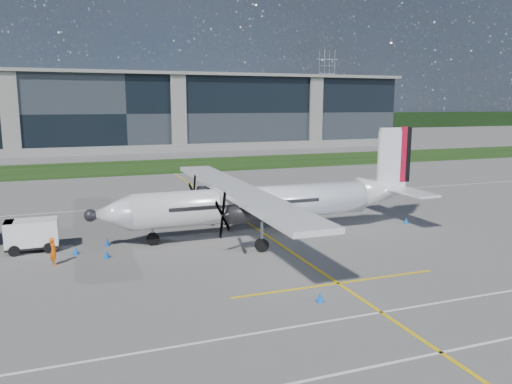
# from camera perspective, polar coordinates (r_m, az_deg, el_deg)

# --- Properties ---
(ground) EXTENTS (400.00, 400.00, 0.00)m
(ground) POSITION_cam_1_polar(r_m,az_deg,el_deg) (69.63, -11.83, 2.06)
(ground) COLOR #5A5855
(ground) RESTS_ON ground
(grass_strip) EXTENTS (400.00, 18.00, 0.04)m
(grass_strip) POSITION_cam_1_polar(r_m,az_deg,el_deg) (77.49, -12.71, 2.83)
(grass_strip) COLOR black
(grass_strip) RESTS_ON ground
(terminal_building) EXTENTS (120.00, 20.00, 15.00)m
(terminal_building) POSITION_cam_1_polar(r_m,az_deg,el_deg) (108.74, -15.12, 8.71)
(terminal_building) COLOR black
(terminal_building) RESTS_ON ground
(tree_line) EXTENTS (400.00, 6.00, 6.00)m
(tree_line) POSITION_cam_1_polar(r_m,az_deg,el_deg) (168.69, -16.93, 7.46)
(tree_line) COLOR black
(tree_line) RESTS_ON ground
(pylon_east) EXTENTS (9.00, 4.60, 30.00)m
(pylon_east) POSITION_cam_1_polar(r_m,az_deg,el_deg) (202.01, 8.04, 11.56)
(pylon_east) COLOR gray
(pylon_east) RESTS_ON ground
(yellow_taxiway_centerline) EXTENTS (0.20, 70.00, 0.01)m
(yellow_taxiway_centerline) POSITION_cam_1_polar(r_m,az_deg,el_deg) (41.47, -1.56, -3.11)
(yellow_taxiway_centerline) COLOR yellow
(yellow_taxiway_centerline) RESTS_ON ground
(white_lane_line) EXTENTS (90.00, 0.15, 0.01)m
(white_lane_line) POSITION_cam_1_polar(r_m,az_deg,el_deg) (19.75, 13.36, -18.83)
(white_lane_line) COLOR white
(white_lane_line) RESTS_ON ground
(turboprop_aircraft) EXTENTS (24.63, 25.54, 7.66)m
(turboprop_aircraft) POSITION_cam_1_polar(r_m,az_deg,el_deg) (35.90, 1.17, 1.05)
(turboprop_aircraft) COLOR silver
(turboprop_aircraft) RESTS_ON ground
(baggage_tug) EXTENTS (3.40, 2.04, 2.04)m
(baggage_tug) POSITION_cam_1_polar(r_m,az_deg,el_deg) (35.59, -24.22, -4.55)
(baggage_tug) COLOR silver
(baggage_tug) RESTS_ON ground
(ground_crew_person) EXTENTS (0.60, 0.81, 1.92)m
(ground_crew_person) POSITION_cam_1_polar(r_m,az_deg,el_deg) (32.02, -22.16, -6.09)
(ground_crew_person) COLOR #F25907
(ground_crew_person) RESTS_ON ground
(safety_cone_tail) EXTENTS (0.36, 0.36, 0.50)m
(safety_cone_tail) POSITION_cam_1_polar(r_m,az_deg,el_deg) (41.65, 16.79, -3.14)
(safety_cone_tail) COLOR blue
(safety_cone_tail) RESTS_ON ground
(safety_cone_stbdwing) EXTENTS (0.36, 0.36, 0.50)m
(safety_cone_stbdwing) POSITION_cam_1_polar(r_m,az_deg,el_deg) (47.58, -6.78, -1.16)
(safety_cone_stbdwing) COLOR blue
(safety_cone_stbdwing) RESTS_ON ground
(safety_cone_nose_port) EXTENTS (0.36, 0.36, 0.50)m
(safety_cone_nose_port) POSITION_cam_1_polar(r_m,az_deg,el_deg) (32.59, -16.68, -6.78)
(safety_cone_nose_port) COLOR blue
(safety_cone_nose_port) RESTS_ON ground
(safety_cone_portwing) EXTENTS (0.36, 0.36, 0.50)m
(safety_cone_portwing) POSITION_cam_1_polar(r_m,az_deg,el_deg) (24.85, 7.33, -11.78)
(safety_cone_portwing) COLOR blue
(safety_cone_portwing) RESTS_ON ground
(safety_cone_nose_stbd) EXTENTS (0.36, 0.36, 0.50)m
(safety_cone_nose_stbd) POSITION_cam_1_polar(r_m,az_deg,el_deg) (35.30, -16.66, -5.49)
(safety_cone_nose_stbd) COLOR blue
(safety_cone_nose_stbd) RESTS_ON ground
(safety_cone_fwd) EXTENTS (0.36, 0.36, 0.50)m
(safety_cone_fwd) POSITION_cam_1_polar(r_m,az_deg,el_deg) (33.95, -19.94, -6.29)
(safety_cone_fwd) COLOR blue
(safety_cone_fwd) RESTS_ON ground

